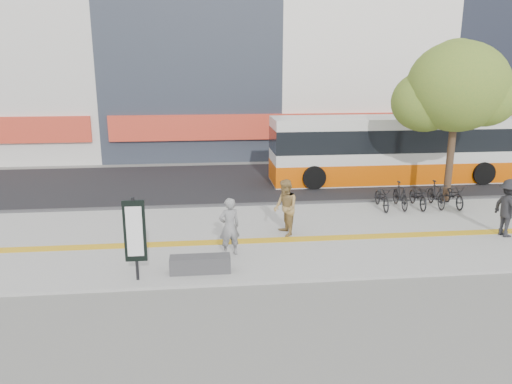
{
  "coord_description": "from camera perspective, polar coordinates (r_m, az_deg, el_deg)",
  "views": [
    {
      "loc": [
        -2.44,
        -13.5,
        5.51
      ],
      "look_at": [
        -0.76,
        2.0,
        1.4
      ],
      "focal_mm": 34.78,
      "sensor_mm": 36.0,
      "label": 1
    }
  ],
  "objects": [
    {
      "name": "signboard",
      "position": [
        12.81,
        -13.76,
        -4.52
      ],
      "size": [
        0.55,
        0.1,
        2.2
      ],
      "color": "black",
      "rests_on": "sidewalk"
    },
    {
      "name": "street",
      "position": [
        23.29,
        0.02,
        1.17
      ],
      "size": [
        40.0,
        8.0,
        0.06
      ],
      "primitive_type": "cube",
      "color": "black",
      "rests_on": "ground"
    },
    {
      "name": "sidewalk",
      "position": [
        16.15,
        2.9,
        -5.03
      ],
      "size": [
        40.0,
        7.0,
        0.08
      ],
      "primitive_type": "cube",
      "color": "gray",
      "rests_on": "ground"
    },
    {
      "name": "ground",
      "position": [
        14.79,
        3.81,
        -7.13
      ],
      "size": [
        120.0,
        120.0,
        0.0
      ],
      "primitive_type": "plane",
      "color": "slate",
      "rests_on": "ground"
    },
    {
      "name": "tactile_strip",
      "position": [
        15.68,
        3.19,
        -5.49
      ],
      "size": [
        40.0,
        0.45,
        0.01
      ],
      "primitive_type": "cube",
      "color": "gold",
      "rests_on": "sidewalk"
    },
    {
      "name": "bicycle_row",
      "position": [
        19.94,
        18.17,
        -0.41
      ],
      "size": [
        3.54,
        1.72,
        0.99
      ],
      "color": "black",
      "rests_on": "sidewalk"
    },
    {
      "name": "bench",
      "position": [
        13.36,
        -6.43,
        -8.25
      ],
      "size": [
        1.6,
        0.45,
        0.45
      ],
      "primitive_type": "cube",
      "color": "#353437",
      "rests_on": "sidewalk"
    },
    {
      "name": "curb",
      "position": [
        19.44,
        1.29,
        -1.48
      ],
      "size": [
        40.0,
        0.25,
        0.14
      ],
      "primitive_type": "cube",
      "color": "#353437",
      "rests_on": "ground"
    },
    {
      "name": "street_tree",
      "position": [
        20.72,
        21.92,
        10.98
      ],
      "size": [
        4.4,
        3.8,
        6.31
      ],
      "color": "#352418",
      "rests_on": "sidewalk"
    },
    {
      "name": "pedestrian_dark",
      "position": [
        17.66,
        27.06,
        -1.65
      ],
      "size": [
        0.85,
        1.28,
        1.86
      ],
      "primitive_type": "imported",
      "rotation": [
        0.0,
        0.0,
        1.71
      ],
      "color": "black",
      "rests_on": "sidewalk"
    },
    {
      "name": "bus",
      "position": [
        24.03,
        15.36,
        4.57
      ],
      "size": [
        11.27,
        2.67,
        3.0
      ],
      "color": "silver",
      "rests_on": "street"
    },
    {
      "name": "pedestrian_tan",
      "position": [
        15.85,
        3.39,
        -1.81
      ],
      "size": [
        0.83,
        0.99,
        1.82
      ],
      "primitive_type": "imported",
      "rotation": [
        0.0,
        0.0,
        -1.39
      ],
      "color": "olive",
      "rests_on": "sidewalk"
    },
    {
      "name": "seated_woman",
      "position": [
        14.23,
        -3.09,
        -4.01
      ],
      "size": [
        0.71,
        0.57,
        1.71
      ],
      "primitive_type": "imported",
      "rotation": [
        0.0,
        0.0,
        3.43
      ],
      "color": "black",
      "rests_on": "sidewalk"
    }
  ]
}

